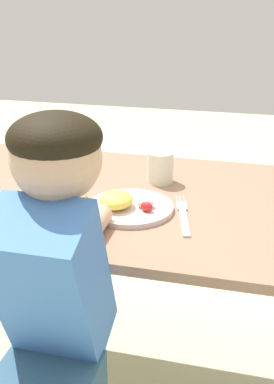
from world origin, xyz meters
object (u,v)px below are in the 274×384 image
Objects in this scene: drinking_cup at (160,167)px; person at (56,352)px; plate at (127,205)px; spoon at (76,202)px; fork at (183,216)px.

person reaches higher than drinking_cup.
person is at bearing -97.56° from drinking_cup.
plate is 0.43m from person.
spoon is at bearing -130.30° from drinking_cup.
plate is 1.10× the size of spoon.
plate is at bearing 76.82° from fork.
plate is 0.14m from spoon.
plate is 0.97× the size of fork.
spoon is at bearing 104.30° from person.
spoon is at bearing 76.25° from fork.
fork is at bearing -0.14° from plate.
drinking_cup is at bearing 12.27° from fork.
fork is 0.47m from person.
drinking_cup is at bearing 82.44° from person.
spoon is 2.23× the size of drinking_cup.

